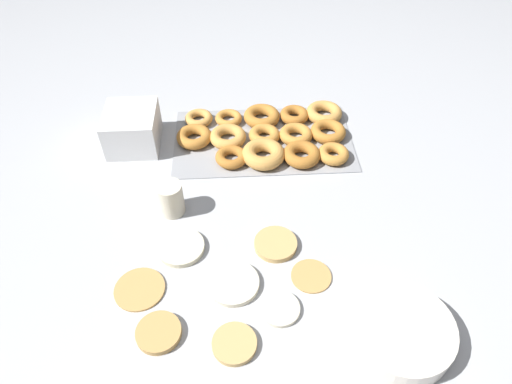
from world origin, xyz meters
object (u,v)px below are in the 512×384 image
at_px(pancake_3, 181,247).
at_px(pancake_7, 139,288).
at_px(pancake_0, 280,309).
at_px(paper_cup, 171,199).
at_px(pancake_2, 233,283).
at_px(container_stack, 132,129).
at_px(pancake_5, 234,344).
at_px(batter_bowl, 400,331).
at_px(pancake_4, 311,275).
at_px(pancake_6, 276,244).
at_px(donut_tray, 269,135).
at_px(pancake_1, 159,333).

distance_m(pancake_3, pancake_7, 0.13).
distance_m(pancake_0, paper_cup, 0.37).
distance_m(pancake_2, container_stack, 0.56).
xyz_separation_m(pancake_0, pancake_5, (0.09, 0.07, 0.00)).
height_order(batter_bowl, container_stack, container_stack).
height_order(pancake_0, pancake_4, pancake_0).
relative_size(pancake_2, paper_cup, 1.31).
height_order(pancake_4, pancake_6, pancake_6).
height_order(pancake_2, pancake_7, pancake_2).
height_order(pancake_0, batter_bowl, batter_bowl).
relative_size(donut_tray, batter_bowl, 2.52).
bearing_deg(batter_bowl, pancake_6, -47.52).
relative_size(pancake_4, pancake_7, 0.82).
relative_size(pancake_7, paper_cup, 1.26).
bearing_deg(pancake_5, paper_cup, -68.26).
xyz_separation_m(pancake_0, pancake_7, (0.29, -0.06, -0.00)).
bearing_deg(pancake_4, pancake_2, 3.80).
height_order(pancake_5, container_stack, container_stack).
height_order(pancake_0, pancake_7, same).
xyz_separation_m(pancake_1, pancake_3, (-0.03, -0.21, -0.00)).
distance_m(pancake_7, donut_tray, 0.57).
bearing_deg(pancake_1, pancake_6, -140.43).
distance_m(pancake_4, container_stack, 0.65).
bearing_deg(donut_tray, batter_bowl, 107.98).
relative_size(pancake_3, container_stack, 0.69).
bearing_deg(donut_tray, container_stack, -1.24).
bearing_deg(paper_cup, pancake_1, 89.36).
bearing_deg(pancake_4, container_stack, -47.68).
bearing_deg(paper_cup, pancake_5, 111.74).
relative_size(pancake_7, container_stack, 0.68).
bearing_deg(pancake_0, pancake_2, -35.02).
distance_m(pancake_7, paper_cup, 0.23).
bearing_deg(container_stack, pancake_3, 111.27).
bearing_deg(donut_tray, pancake_5, 79.44).
distance_m(pancake_3, pancake_4, 0.30).
relative_size(pancake_2, pancake_4, 1.28).
bearing_deg(pancake_6, donut_tray, -92.34).
xyz_separation_m(pancake_4, container_stack, (0.44, -0.48, 0.05)).
height_order(pancake_7, container_stack, container_stack).
bearing_deg(pancake_6, pancake_3, -1.04).
relative_size(pancake_1, pancake_7, 0.83).
height_order(pancake_1, pancake_3, same).
bearing_deg(pancake_3, donut_tray, -121.35).
bearing_deg(pancake_3, paper_cup, -77.38).
distance_m(pancake_0, pancake_3, 0.27).
distance_m(pancake_2, pancake_3, 0.15).
bearing_deg(pancake_3, pancake_1, 81.64).
height_order(pancake_3, donut_tray, donut_tray).
height_order(pancake_6, paper_cup, paper_cup).
relative_size(pancake_0, pancake_5, 0.95).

